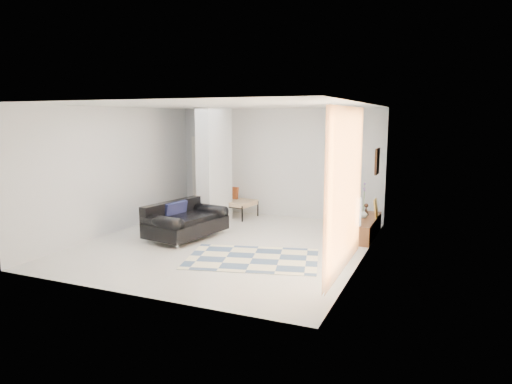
% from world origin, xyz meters
% --- Properties ---
extents(floor, '(6.00, 6.00, 0.00)m').
position_xyz_m(floor, '(0.00, 0.00, 0.00)').
color(floor, white).
rests_on(floor, ground).
extents(ceiling, '(6.00, 6.00, 0.00)m').
position_xyz_m(ceiling, '(0.00, 0.00, 2.80)').
color(ceiling, white).
rests_on(ceiling, wall_back).
extents(wall_back, '(6.00, 0.00, 6.00)m').
position_xyz_m(wall_back, '(0.00, 3.00, 1.40)').
color(wall_back, silver).
rests_on(wall_back, ground).
extents(wall_front, '(6.00, 0.00, 6.00)m').
position_xyz_m(wall_front, '(0.00, -3.00, 1.40)').
color(wall_front, silver).
rests_on(wall_front, ground).
extents(wall_left, '(0.00, 6.00, 6.00)m').
position_xyz_m(wall_left, '(-2.75, 0.00, 1.40)').
color(wall_left, silver).
rests_on(wall_left, ground).
extents(wall_right, '(0.00, 6.00, 6.00)m').
position_xyz_m(wall_right, '(2.75, 0.00, 1.40)').
color(wall_right, silver).
rests_on(wall_right, ground).
extents(partition_column, '(0.35, 1.20, 2.80)m').
position_xyz_m(partition_column, '(-1.10, 1.60, 1.40)').
color(partition_column, '#B9BEC1').
rests_on(partition_column, floor).
extents(hallway_door, '(0.85, 0.06, 2.04)m').
position_xyz_m(hallway_door, '(-2.10, 2.96, 1.02)').
color(hallway_door, white).
rests_on(hallway_door, floor).
extents(curtain, '(0.00, 2.55, 2.55)m').
position_xyz_m(curtain, '(2.67, -1.15, 1.45)').
color(curtain, '#FF9943').
rests_on(curtain, wall_right).
extents(wall_art, '(0.04, 0.45, 0.55)m').
position_xyz_m(wall_art, '(2.72, 1.70, 1.65)').
color(wall_art, '#371E0F').
rests_on(wall_art, wall_right).
extents(media_console, '(0.45, 1.73, 0.80)m').
position_xyz_m(media_console, '(2.52, 1.70, 0.20)').
color(media_console, brown).
rests_on(media_console, floor).
extents(loveseat, '(1.31, 1.89, 0.76)m').
position_xyz_m(loveseat, '(-1.06, 0.10, 0.35)').
color(loveseat, silver).
rests_on(loveseat, floor).
extents(daybed, '(1.98, 1.05, 0.77)m').
position_xyz_m(daybed, '(-1.42, 2.48, 0.41)').
color(daybed, black).
rests_on(daybed, floor).
extents(area_rug, '(2.68, 2.11, 0.01)m').
position_xyz_m(area_rug, '(0.90, -0.74, 0.01)').
color(area_rug, beige).
rests_on(area_rug, floor).
extents(cylinder_lamp, '(0.11, 0.11, 0.57)m').
position_xyz_m(cylinder_lamp, '(2.50, 0.95, 0.69)').
color(cylinder_lamp, white).
rests_on(cylinder_lamp, media_console).
extents(bronze_figurine, '(0.14, 0.14, 0.26)m').
position_xyz_m(bronze_figurine, '(2.47, 2.06, 0.53)').
color(bronze_figurine, black).
rests_on(bronze_figurine, media_console).
extents(vase, '(0.19, 0.19, 0.19)m').
position_xyz_m(vase, '(2.47, 1.74, 0.49)').
color(vase, silver).
rests_on(vase, media_console).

